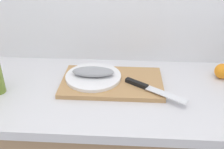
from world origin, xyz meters
TOP-DOWN VIEW (x-y plane):
  - cutting_board at (0.01, 0.05)m, footprint 0.46×0.28m
  - white_plate at (-0.08, 0.06)m, footprint 0.26×0.26m
  - fish_fillet at (-0.08, 0.06)m, footprint 0.19×0.08m
  - chef_knife at (0.16, -0.02)m, footprint 0.26×0.19m
  - orange_3 at (0.53, 0.14)m, footprint 0.07×0.07m

SIDE VIEW (x-z plane):
  - cutting_board at x=0.01m, z-range 0.90..0.92m
  - white_plate at x=-0.08m, z-range 0.92..0.93m
  - chef_knife at x=0.16m, z-range 0.92..0.94m
  - orange_3 at x=0.53m, z-range 0.90..0.97m
  - fish_fillet at x=-0.08m, z-range 0.94..0.97m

